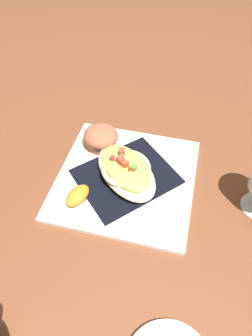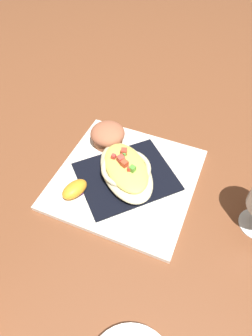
{
  "view_description": "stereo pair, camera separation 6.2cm",
  "coord_description": "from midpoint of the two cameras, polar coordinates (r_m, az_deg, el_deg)",
  "views": [
    {
      "loc": [
        -0.37,
        -0.17,
        0.52
      ],
      "look_at": [
        0.0,
        0.0,
        0.04
      ],
      "focal_mm": 32.08,
      "sensor_mm": 36.0,
      "label": 1
    },
    {
      "loc": [
        -0.34,
        -0.22,
        0.52
      ],
      "look_at": [
        0.0,
        0.0,
        0.04
      ],
      "focal_mm": 32.08,
      "sensor_mm": 36.0,
      "label": 2
    }
  ],
  "objects": [
    {
      "name": "orange_garnish",
      "position": [
        0.62,
        -6.83,
        -4.2
      ],
      "size": [
        0.07,
        0.05,
        0.03
      ],
      "color": "#5D2662",
      "rests_on": "square_plate"
    },
    {
      "name": "muffin",
      "position": [
        0.7,
        -0.95,
        6.14
      ],
      "size": [
        0.08,
        0.08,
        0.05
      ],
      "color": "#A7623E",
      "rests_on": "square_plate"
    },
    {
      "name": "folded_napkin",
      "position": [
        0.65,
        2.76,
        -1.75
      ],
      "size": [
        0.25,
        0.24,
        0.0
      ],
      "primitive_type": "cube",
      "rotation": [
        0.0,
        0.0,
        0.99
      ],
      "color": "black",
      "rests_on": "square_plate"
    },
    {
      "name": "ground_plane",
      "position": [
        0.65,
        2.72,
        -2.44
      ],
      "size": [
        2.6,
        2.6,
        0.0
      ],
      "primitive_type": "plane",
      "color": "brown"
    },
    {
      "name": "gratin_dish",
      "position": [
        0.63,
        2.84,
        -0.46
      ],
      "size": [
        0.18,
        0.2,
        0.05
      ],
      "color": "beige",
      "rests_on": "folded_napkin"
    },
    {
      "name": "square_plate",
      "position": [
        0.65,
        2.74,
        -2.16
      ],
      "size": [
        0.34,
        0.34,
        0.01
      ],
      "primitive_type": "cube",
      "rotation": [
        0.0,
        0.0,
        0.18
      ],
      "color": "white",
      "rests_on": "ground_plane"
    }
  ]
}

